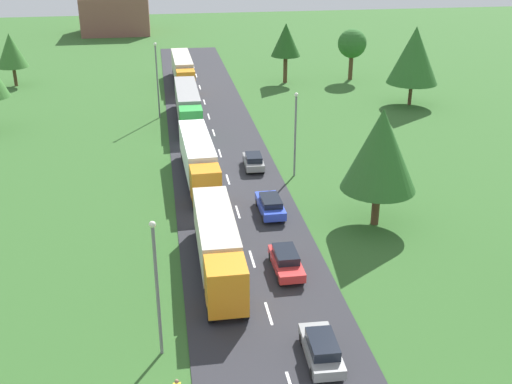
{
  "coord_description": "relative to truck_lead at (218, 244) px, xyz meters",
  "views": [
    {
      "loc": [
        -5.71,
        -21.53,
        22.1
      ],
      "look_at": [
        1.76,
        25.61,
        1.02
      ],
      "focal_mm": 43.75,
      "sensor_mm": 36.0,
      "label": 1
    }
  ],
  "objects": [
    {
      "name": "lamppost_lead",
      "position": [
        -3.99,
        -8.18,
        2.43
      ],
      "size": [
        0.36,
        0.36,
        8.14
      ],
      "color": "slate",
      "rests_on": "ground"
    },
    {
      "name": "car_lead",
      "position": [
        4.53,
        -10.26,
        -1.28
      ],
      "size": [
        1.87,
        4.38,
        1.5
      ],
      "color": "gray",
      "rests_on": "road"
    },
    {
      "name": "lane_marking_centre",
      "position": [
        2.49,
        5.12,
        -2.05
      ],
      "size": [
        0.16,
        119.73,
        0.01
      ],
      "color": "white",
      "rests_on": "road"
    },
    {
      "name": "lamppost_second",
      "position": [
        8.73,
        15.98,
        2.32
      ],
      "size": [
        0.36,
        0.36,
        7.92
      ],
      "color": "slate",
      "rests_on": "ground"
    },
    {
      "name": "truck_third",
      "position": [
        -0.02,
        34.4,
        0.06
      ],
      "size": [
        2.53,
        14.69,
        3.66
      ],
      "color": "green",
      "rests_on": "road"
    },
    {
      "name": "car_second",
      "position": [
        4.53,
        -0.75,
        -1.29
      ],
      "size": [
        1.78,
        4.43,
        1.46
      ],
      "color": "red",
      "rests_on": "road"
    },
    {
      "name": "tree_birch",
      "position": [
        28.48,
        37.26,
        4.23
      ],
      "size": [
        6.4,
        6.4,
        9.87
      ],
      "color": "#513823",
      "rests_on": "ground"
    },
    {
      "name": "road",
      "position": [
        2.49,
        9.42,
        -2.09
      ],
      "size": [
        10.0,
        140.0,
        0.06
      ],
      "primitive_type": "cube",
      "color": "#2B2B30",
      "rests_on": "ground"
    },
    {
      "name": "tree_elm",
      "position": [
        -23.38,
        55.38,
        2.91
      ],
      "size": [
        4.27,
        4.27,
        7.39
      ],
      "color": "#513823",
      "rests_on": "ground"
    },
    {
      "name": "distant_building",
      "position": [
        -11.08,
        98.89,
        1.59
      ],
      "size": [
        13.52,
        12.42,
        7.4
      ],
      "primitive_type": "cube",
      "color": "brown",
      "rests_on": "ground"
    },
    {
      "name": "truck_lead",
      "position": [
        0.0,
        0.0,
        0.0
      ],
      "size": [
        2.53,
        12.67,
        3.54
      ],
      "color": "orange",
      "rests_on": "road"
    },
    {
      "name": "car_fourth",
      "position": [
        5.24,
        18.26,
        -1.3
      ],
      "size": [
        1.87,
        4.0,
        1.44
      ],
      "color": "gray",
      "rests_on": "road"
    },
    {
      "name": "truck_second",
      "position": [
        -0.09,
        16.37,
        0.06
      ],
      "size": [
        2.86,
        13.62,
        3.67
      ],
      "color": "orange",
      "rests_on": "road"
    },
    {
      "name": "car_third",
      "position": [
        5.06,
        8.22,
        -1.27
      ],
      "size": [
        1.83,
        4.57,
        1.48
      ],
      "color": "blue",
      "rests_on": "road"
    },
    {
      "name": "tree_ash",
      "position": [
        12.87,
        5.29,
        4.04
      ],
      "size": [
        5.77,
        5.77,
        9.36
      ],
      "color": "#513823",
      "rests_on": "ground"
    },
    {
      "name": "tree_pine",
      "position": [
        24.93,
        51.61,
        3.11
      ],
      "size": [
        4.17,
        4.17,
        7.38
      ],
      "color": "#513823",
      "rests_on": "ground"
    },
    {
      "name": "tree_oak",
      "position": [
        15.0,
        51.21,
        3.99
      ],
      "size": [
        4.19,
        4.19,
        8.47
      ],
      "color": "#513823",
      "rests_on": "ground"
    },
    {
      "name": "lamppost_third",
      "position": [
        -3.36,
        36.55,
        2.84
      ],
      "size": [
        0.36,
        0.36,
        8.94
      ],
      "color": "slate",
      "rests_on": "ground"
    },
    {
      "name": "truck_fourth",
      "position": [
        0.3,
        52.62,
        0.11
      ],
      "size": [
        2.7,
        14.62,
        3.78
      ],
      "color": "orange",
      "rests_on": "road"
    }
  ]
}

